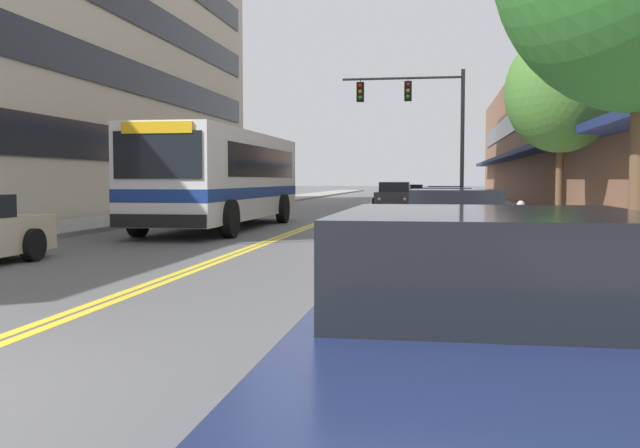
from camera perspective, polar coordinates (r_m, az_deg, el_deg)
ground_plane at (r=41.45m, az=3.70°, el=1.48°), size 240.00×240.00×0.00m
sidewalk_left at (r=42.73m, az=-5.82°, el=1.63°), size 3.19×106.00×0.13m
sidewalk_right at (r=41.36m, az=13.53°, el=1.48°), size 3.19×106.00×0.13m
centre_line at (r=41.45m, az=3.70°, el=1.49°), size 0.34×106.00×0.01m
storefront_row_right at (r=42.25m, az=21.58°, el=7.08°), size 9.10×68.00×8.56m
city_bus at (r=22.45m, az=-7.68°, el=3.92°), size 2.81×10.62×2.93m
car_red_parked_left_near at (r=32.01m, az=-5.92°, el=1.91°), size 1.97×4.53×1.26m
car_navy_parked_right_foreground at (r=3.79m, az=13.65°, el=-10.07°), size 2.08×4.59×1.36m
car_silver_parked_right_mid at (r=32.59m, az=9.94°, el=1.88°), size 2.02×4.63×1.22m
car_charcoal_parked_right_far at (r=23.68m, az=10.06°, el=1.26°), size 2.05×4.36×1.26m
car_slate_blue_parked_right_end at (r=13.24m, az=10.76°, el=-0.35°), size 2.16×4.39×1.34m
car_dark_grey_moving_lead at (r=35.97m, az=6.00°, el=2.18°), size 1.99×4.60×1.39m
car_black_moving_second at (r=47.34m, az=7.24°, el=2.41°), size 2.13×4.49×1.18m
traffic_signal_mast at (r=33.92m, az=8.10°, el=8.90°), size 5.69×0.38×6.59m
street_tree_right_mid at (r=22.41m, az=18.72°, el=9.97°), size 3.25×3.25×5.75m
fire_hydrant at (r=16.88m, az=15.74°, el=0.28°), size 0.28×0.20×0.90m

